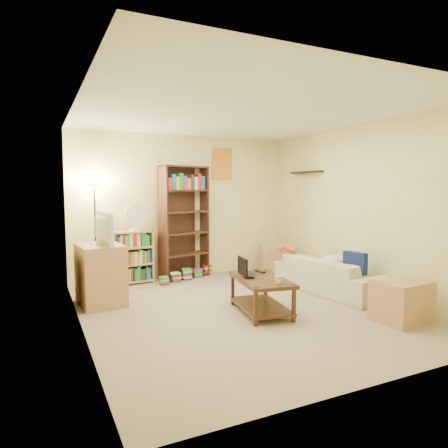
# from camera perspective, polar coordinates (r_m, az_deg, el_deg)

# --- Properties ---
(room) EXTENTS (4.50, 4.54, 2.52)m
(room) POSITION_cam_1_polar(r_m,az_deg,el_deg) (5.10, 3.07, 5.80)
(room) COLOR tan
(room) RESTS_ON ground
(sofa) EXTENTS (1.93, 1.04, 0.53)m
(sofa) POSITION_cam_1_polar(r_m,az_deg,el_deg) (6.25, 14.91, -7.05)
(sofa) COLOR beige
(sofa) RESTS_ON ground
(navy_pillow) EXTENTS (0.17, 0.36, 0.31)m
(navy_pillow) POSITION_cam_1_polar(r_m,az_deg,el_deg) (6.01, 18.21, -5.29)
(navy_pillow) COLOR navy
(navy_pillow) RESTS_ON sofa
(cream_blanket) EXTENTS (0.48, 0.35, 0.21)m
(cream_blanket) POSITION_cam_1_polar(r_m,az_deg,el_deg) (6.34, 15.49, -5.17)
(cream_blanket) COLOR silver
(cream_blanket) RESTS_ON sofa
(tabby_cat) EXTENTS (0.42, 0.18, 0.14)m
(tabby_cat) POSITION_cam_1_polar(r_m,az_deg,el_deg) (6.54, 9.19, -3.46)
(tabby_cat) COLOR #D85E2D
(tabby_cat) RESTS_ON sofa
(coffee_table) EXTENTS (0.71, 1.08, 0.44)m
(coffee_table) POSITION_cam_1_polar(r_m,az_deg,el_deg) (5.08, 5.32, -9.38)
(coffee_table) COLOR #47281B
(coffee_table) RESTS_ON ground
(laptop) EXTENTS (0.58, 0.56, 0.03)m
(laptop) POSITION_cam_1_polar(r_m,az_deg,el_deg) (5.15, 4.20, -7.25)
(laptop) COLOR black
(laptop) RESTS_ON coffee_table
(laptop_screen) EXTENTS (0.07, 0.33, 0.22)m
(laptop_screen) POSITION_cam_1_polar(r_m,az_deg,el_deg) (5.08, 2.67, -6.05)
(laptop_screen) COLOR white
(laptop_screen) RESTS_ON laptop
(mug) EXTENTS (0.14, 0.14, 0.10)m
(mug) POSITION_cam_1_polar(r_m,az_deg,el_deg) (4.76, 7.81, -7.88)
(mug) COLOR silver
(mug) RESTS_ON coffee_table
(tv_remote) EXTENTS (0.08, 0.18, 0.02)m
(tv_remote) POSITION_cam_1_polar(r_m,az_deg,el_deg) (5.38, 5.15, -6.75)
(tv_remote) COLOR black
(tv_remote) RESTS_ON coffee_table
(tv_stand) EXTENTS (0.60, 0.80, 0.81)m
(tv_stand) POSITION_cam_1_polar(r_m,az_deg,el_deg) (5.66, -17.25, -6.89)
(tv_stand) COLOR #B07855
(tv_stand) RESTS_ON ground
(television) EXTENTS (0.76, 0.22, 0.43)m
(television) POSITION_cam_1_polar(r_m,az_deg,el_deg) (5.57, -17.42, -0.64)
(television) COLOR black
(television) RESTS_ON tv_stand
(tall_bookshelf) EXTENTS (0.92, 0.50, 1.95)m
(tall_bookshelf) POSITION_cam_1_polar(r_m,az_deg,el_deg) (6.95, -5.71, 0.67)
(tall_bookshelf) COLOR #412119
(tall_bookshelf) RESTS_ON ground
(short_bookshelf) EXTENTS (0.70, 0.34, 0.87)m
(short_bookshelf) POSITION_cam_1_polar(r_m,az_deg,el_deg) (6.74, -13.02, -4.65)
(short_bookshelf) COLOR tan
(short_bookshelf) RESTS_ON ground
(desk_fan) EXTENTS (0.31, 0.17, 0.44)m
(desk_fan) POSITION_cam_1_polar(r_m,az_deg,el_deg) (6.63, -12.65, 1.03)
(desk_fan) COLOR white
(desk_fan) RESTS_ON short_bookshelf
(floor_lamp) EXTENTS (0.28, 0.28, 1.66)m
(floor_lamp) POSITION_cam_1_polar(r_m,az_deg,el_deg) (6.59, -18.00, 2.74)
(floor_lamp) COLOR black
(floor_lamp) RESTS_ON ground
(side_table) EXTENTS (0.61, 0.61, 0.54)m
(side_table) POSITION_cam_1_polar(r_m,az_deg,el_deg) (7.40, 7.07, -5.02)
(side_table) COLOR tan
(side_table) RESTS_ON ground
(end_cabinet) EXTENTS (0.61, 0.52, 0.49)m
(end_cabinet) POSITION_cam_1_polar(r_m,az_deg,el_deg) (5.20, 24.03, -10.02)
(end_cabinet) COLOR tan
(end_cabinet) RESTS_ON ground
(book_stacks) EXTENTS (1.09, 0.54, 0.20)m
(book_stacks) POSITION_cam_1_polar(r_m,az_deg,el_deg) (6.93, -5.21, -7.22)
(book_stacks) COLOR red
(book_stacks) RESTS_ON ground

